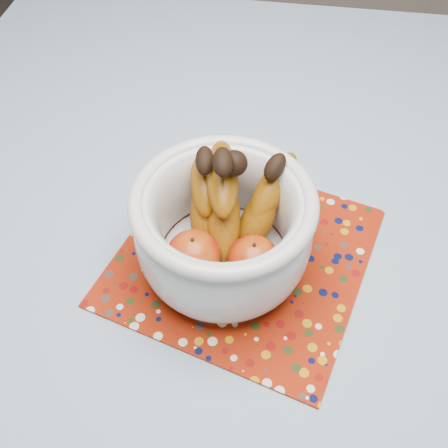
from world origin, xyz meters
TOP-DOWN VIEW (x-y plane):
  - table at (0.00, 0.00)m, footprint 1.20×1.20m
  - tablecloth at (0.00, 0.00)m, footprint 1.32×1.32m
  - placemat at (-0.01, -0.11)m, footprint 0.43×0.43m
  - fruit_bowl at (-0.03, -0.12)m, footprint 0.26×0.26m

SIDE VIEW (x-z plane):
  - table at x=0.00m, z-range 0.30..1.05m
  - tablecloth at x=0.00m, z-range 0.75..0.76m
  - placemat at x=-0.01m, z-range 0.76..0.76m
  - fruit_bowl at x=-0.03m, z-range 0.75..0.95m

